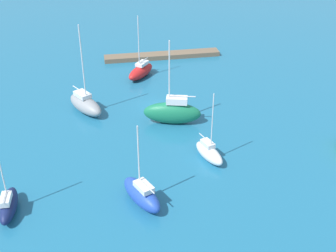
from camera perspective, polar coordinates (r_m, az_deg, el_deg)
The scene contains 8 objects.
water at distance 64.46m, azimuth -1.28°, elevation 2.44°, with size 160.00×160.00×0.00m, color #1E668C.
pier_dock at distance 81.99m, azimuth -0.76°, elevation 9.10°, with size 21.16×2.53×0.81m, color brown.
sailboat_red_outer_mooring at distance 73.78m, azimuth -3.54°, elevation 7.11°, with size 5.77×6.44×10.46m.
sailboat_navy_west_end at distance 47.74m, azimuth -19.94°, elevation -9.56°, with size 1.83×5.57×9.97m.
sailboat_white_east_end at distance 52.77m, azimuth 5.33°, elevation -3.42°, with size 3.22×5.36×8.88m.
sailboat_blue_along_channel at distance 46.09m, azimuth -3.42°, elevation -8.76°, with size 4.49×6.54×9.16m.
sailboat_gray_mid_basin at distance 63.73m, azimuth -10.64°, elevation 2.82°, with size 5.81×7.41×12.89m.
sailboat_green_lone_north at distance 59.67m, azimuth 0.57°, elevation 1.82°, with size 8.12×4.25×11.76m.
Camera 1 is at (8.70, 56.22, 30.30)m, focal length 47.15 mm.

